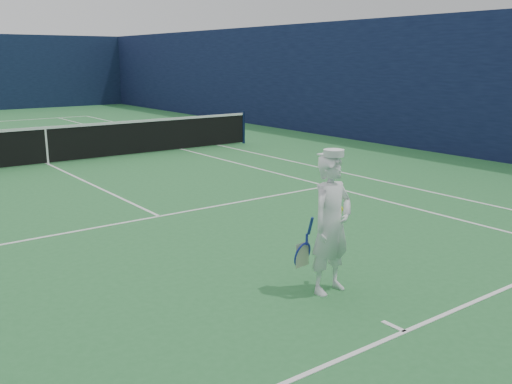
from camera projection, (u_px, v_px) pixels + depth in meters
ground at (48, 164)px, 15.18m from camera, size 80.00×80.00×0.00m
court_markings at (48, 164)px, 15.18m from camera, size 11.03×23.83×0.01m
windscreen_fence at (42, 88)px, 14.72m from camera, size 20.12×36.12×4.00m
tennis_net at (46, 144)px, 15.05m from camera, size 12.88×0.09×1.07m
tennis_player at (331, 224)px, 6.74m from camera, size 0.77×0.46×1.74m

